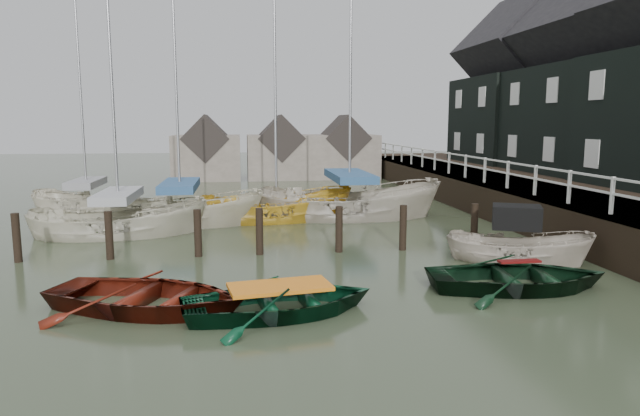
{
  "coord_description": "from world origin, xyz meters",
  "views": [
    {
      "loc": [
        -1.7,
        -13.72,
        3.94
      ],
      "look_at": [
        0.59,
        2.79,
        1.4
      ],
      "focal_mm": 32.0,
      "sensor_mm": 36.0,
      "label": 1
    }
  ],
  "objects": [
    {
      "name": "quay_houses",
      "position": [
        14.99,
        8.66,
        5.68
      ],
      "size": [
        6.52,
        28.14,
        10.01
      ],
      "color": "black",
      "rests_on": "ground"
    },
    {
      "name": "rowboat_green",
      "position": [
        -0.96,
        -2.39,
        0.0
      ],
      "size": [
        4.4,
        3.45,
        0.83
      ],
      "primitive_type": "imported",
      "rotation": [
        0.0,
        0.0,
        1.73
      ],
      "color": "black",
      "rests_on": "ground"
    },
    {
      "name": "land_strip",
      "position": [
        15.0,
        10.0,
        0.0
      ],
      "size": [
        14.0,
        38.0,
        1.5
      ],
      "primitive_type": "cube",
      "color": "black",
      "rests_on": "ground"
    },
    {
      "name": "motorboat",
      "position": [
        5.95,
        0.97,
        0.11
      ],
      "size": [
        4.22,
        2.96,
        2.37
      ],
      "rotation": [
        0.0,
        0.0,
        1.15
      ],
      "color": "beige",
      "rests_on": "ground"
    },
    {
      "name": "sailboat_d",
      "position": [
        2.69,
        9.11,
        0.06
      ],
      "size": [
        7.74,
        3.39,
        13.2
      ],
      "rotation": [
        0.0,
        0.0,
        1.5
      ],
      "color": "#BDB3A1",
      "rests_on": "ground"
    },
    {
      "name": "rowboat_red",
      "position": [
        -3.71,
        -1.78,
        0.0
      ],
      "size": [
        5.16,
        4.47,
        0.89
      ],
      "primitive_type": "imported",
      "rotation": [
        0.0,
        0.0,
        1.19
      ],
      "color": "#50150B",
      "rests_on": "ground"
    },
    {
      "name": "pier",
      "position": [
        9.48,
        10.0,
        0.71
      ],
      "size": [
        3.04,
        32.0,
        2.7
      ],
      "color": "black",
      "rests_on": "ground"
    },
    {
      "name": "sailboat_b",
      "position": [
        -4.06,
        8.56,
        0.06
      ],
      "size": [
        6.84,
        3.66,
        10.94
      ],
      "rotation": [
        0.0,
        0.0,
        1.37
      ],
      "color": "beige",
      "rests_on": "ground"
    },
    {
      "name": "sailboat_c",
      "position": [
        -0.32,
        8.94,
        0.01
      ],
      "size": [
        6.5,
        3.06,
        11.32
      ],
      "rotation": [
        0.0,
        0.0,
        1.68
      ],
      "color": "gold",
      "rests_on": "ground"
    },
    {
      "name": "sailboat_a",
      "position": [
        -5.95,
        6.57,
        0.07
      ],
      "size": [
        6.18,
        2.78,
        11.6
      ],
      "rotation": [
        0.0,
        0.0,
        1.66
      ],
      "color": "beige",
      "rests_on": "ground"
    },
    {
      "name": "sailboat_e",
      "position": [
        -8.37,
        12.0,
        0.07
      ],
      "size": [
        5.89,
        4.2,
        10.52
      ],
      "rotation": [
        0.0,
        0.0,
        1.14
      ],
      "color": "beige",
      "rests_on": "ground"
    },
    {
      "name": "rowboat_dkgreen",
      "position": [
        4.75,
        -1.41,
        0.0
      ],
      "size": [
        4.52,
        3.44,
        0.88
      ],
      "primitive_type": "imported",
      "rotation": [
        0.0,
        0.0,
        1.47
      ],
      "color": "black",
      "rests_on": "ground"
    },
    {
      "name": "ground",
      "position": [
        0.0,
        0.0,
        0.0
      ],
      "size": [
        120.0,
        120.0,
        0.0
      ],
      "primitive_type": "plane",
      "color": "#323C26",
      "rests_on": "ground"
    },
    {
      "name": "mooring_pilings",
      "position": [
        -1.11,
        3.0,
        0.5
      ],
      "size": [
        13.72,
        0.22,
        1.8
      ],
      "color": "black",
      "rests_on": "ground"
    },
    {
      "name": "far_sheds",
      "position": [
        0.83,
        26.0,
        1.86
      ],
      "size": [
        14.0,
        4.08,
        4.39
      ],
      "color": "#665B51",
      "rests_on": "ground"
    }
  ]
}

